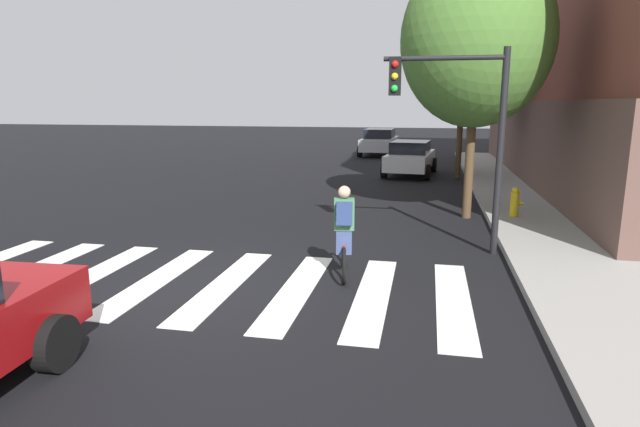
# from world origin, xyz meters

# --- Properties ---
(ground_plane) EXTENTS (120.00, 120.00, 0.00)m
(ground_plane) POSITION_xyz_m (0.00, 0.00, 0.00)
(ground_plane) COLOR black
(crosswalk_stripes) EXTENTS (9.63, 3.82, 0.01)m
(crosswalk_stripes) POSITION_xyz_m (-0.18, 0.00, 0.01)
(crosswalk_stripes) COLOR silver
(crosswalk_stripes) RESTS_ON ground
(sedan_mid) EXTENTS (2.36, 4.46, 1.49)m
(sedan_mid) POSITION_xyz_m (3.12, 15.15, 0.77)
(sedan_mid) COLOR silver
(sedan_mid) RESTS_ON ground
(sedan_far) EXTENTS (2.31, 4.66, 1.58)m
(sedan_far) POSITION_xyz_m (0.98, 23.82, 0.82)
(sedan_far) COLOR #B7B7BC
(sedan_far) RESTS_ON ground
(cyclist) EXTENTS (0.40, 1.70, 1.69)m
(cyclist) POSITION_xyz_m (2.43, 0.85, 0.84)
(cyclist) COLOR black
(cyclist) RESTS_ON ground
(traffic_light_near) EXTENTS (2.47, 0.28, 4.20)m
(traffic_light_near) POSITION_xyz_m (4.47, 2.94, 2.86)
(traffic_light_near) COLOR black
(traffic_light_near) RESTS_ON ground
(fire_hydrant) EXTENTS (0.33, 0.22, 0.78)m
(fire_hydrant) POSITION_xyz_m (6.19, 6.28, 0.53)
(fire_hydrant) COLOR gold
(fire_hydrant) RESTS_ON sidewalk
(street_tree_near) EXTENTS (3.93, 3.93, 6.99)m
(street_tree_near) POSITION_xyz_m (4.98, 6.52, 4.72)
(street_tree_near) COLOR #4C3823
(street_tree_near) RESTS_ON ground
(street_tree_mid) EXTENTS (3.71, 3.71, 6.59)m
(street_tree_mid) POSITION_xyz_m (5.14, 14.66, 4.45)
(street_tree_mid) COLOR #4C3823
(street_tree_mid) RESTS_ON ground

